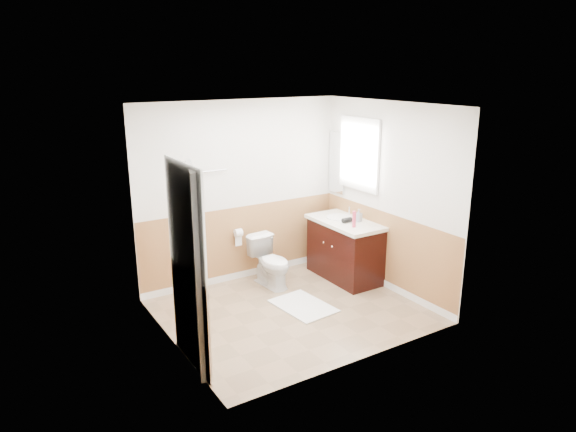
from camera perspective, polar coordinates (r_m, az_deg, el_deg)
floor at (r=6.51m, az=0.43°, el=-10.43°), size 3.00×3.00×0.00m
ceiling at (r=5.84m, az=0.48°, el=12.09°), size 3.00×3.00×0.00m
wall_back at (r=7.15m, az=-5.14°, el=2.63°), size 3.00×0.00×3.00m
wall_front at (r=5.06m, az=8.37°, el=-3.21°), size 3.00×0.00×3.00m
wall_left at (r=5.44m, az=-13.03°, el=-2.08°), size 0.00×3.00×3.00m
wall_right at (r=6.95m, az=10.95°, el=2.00°), size 0.00×3.00×3.00m
wainscot_back at (r=7.35m, az=-4.96°, el=-3.08°), size 3.00×0.00×3.00m
wainscot_front at (r=5.36m, az=7.96°, el=-10.76°), size 3.00×0.00×3.00m
wainscot_left at (r=5.72m, az=-12.44°, el=-9.23°), size 0.00×2.60×2.60m
wainscot_right at (r=7.16m, az=10.57°, el=-3.84°), size 0.00×2.60×2.60m
toilet at (r=7.12m, az=-1.88°, el=-5.06°), size 0.44×0.70×0.68m
bath_mat at (r=6.62m, az=1.68°, el=-9.85°), size 0.63×0.85×0.02m
vanity_cabinet at (r=7.39m, az=6.26°, el=-3.84°), size 0.55×1.10×0.80m
vanity_knob_left at (r=7.09m, az=4.89°, el=-3.38°), size 0.03×0.03×0.03m
vanity_knob_right at (r=7.24m, az=3.94°, el=-2.94°), size 0.03×0.03×0.03m
countertop at (r=7.25m, az=6.30°, el=-0.70°), size 0.60×1.15×0.05m
sink_basin at (r=7.36m, az=5.65°, el=-0.14°), size 0.36×0.36×0.02m
faucet at (r=7.45m, az=6.77°, el=0.51°), size 0.02×0.02×0.14m
lotion_bottle at (r=6.93m, az=7.28°, el=-0.35°), size 0.05×0.05×0.22m
soap_dispenser at (r=7.21m, az=7.75°, el=0.08°), size 0.10×0.10×0.17m
hair_dryer_body at (r=7.15m, az=6.49°, el=-0.45°), size 0.14×0.07×0.07m
hair_dryer_handle at (r=7.13m, az=6.30°, el=-0.73°), size 0.03×0.03×0.07m
mirror_panel at (r=7.70m, az=5.38°, el=5.86°), size 0.02×0.35×0.90m
window_frame at (r=7.26m, az=7.84°, el=6.78°), size 0.04×0.80×1.00m
window_glass at (r=7.27m, az=7.93°, el=6.79°), size 0.01×0.70×0.90m
door at (r=5.15m, az=-10.14°, el=-5.68°), size 0.29×0.78×2.04m
door_frame at (r=5.12m, az=-10.94°, el=-5.73°), size 0.02×0.92×2.10m
door_knob at (r=5.48m, az=-10.83°, el=-5.14°), size 0.06×0.06×0.06m
towel_bar at (r=6.81m, az=-9.16°, el=4.82°), size 0.62×0.02×0.02m
tp_holder_bar at (r=7.20m, az=-5.48°, el=-1.84°), size 0.14×0.02×0.02m
tp_roll at (r=7.20m, az=-5.48°, el=-1.84°), size 0.10×0.11×0.11m
tp_sheet at (r=7.23m, az=-5.46°, el=-2.67°), size 0.10×0.01×0.16m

